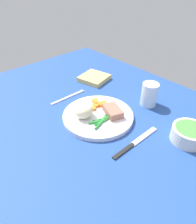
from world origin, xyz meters
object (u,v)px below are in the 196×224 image
fork (68,97)px  knife (135,143)px  meat_portion (113,111)px  water_glass (149,96)px  napkin (94,78)px  salad_bowl (189,134)px  dinner_plate (98,116)px

fork → knife: bearing=-1.3°
fork → meat_portion: bearing=9.7°
water_glass → napkin: size_ratio=0.76×
napkin → knife: bearing=-24.5°
salad_bowl → napkin: bearing=174.5°
meat_portion → fork: (-22.47, -4.36, -2.72)cm
knife → salad_bowl: salad_bowl is taller
knife → water_glass: (-11.00, 21.38, 3.75)cm
meat_portion → salad_bowl: size_ratio=0.72×
dinner_plate → fork: dinner_plate is taller
fork → salad_bowl: salad_bowl is taller
dinner_plate → meat_portion: (3.51, 4.10, 2.12)cm
fork → napkin: size_ratio=1.36×
knife → water_glass: water_glass is taller
fork → water_glass: size_ratio=1.79×
water_glass → salad_bowl: water_glass is taller
napkin → water_glass: bearing=4.6°
meat_portion → knife: bearing=-16.9°
knife → napkin: 45.58cm
fork → water_glass: (25.87, 21.35, 3.75)cm
knife → salad_bowl: bearing=51.0°
salad_bowl → knife: bearing=-126.5°
fork → dinner_plate: bearing=-0.4°
meat_portion → water_glass: bearing=78.7°
fork → salad_bowl: size_ratio=1.50×
dinner_plate → knife: (17.91, -0.29, -0.60)cm
water_glass → napkin: water_glass is taller
fork → knife: (36.87, -0.03, -0.00)cm
water_glass → napkin: 30.68cm
fork → knife: size_ratio=0.81×
dinner_plate → napkin: bearing=141.6°
knife → napkin: bearing=153.0°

